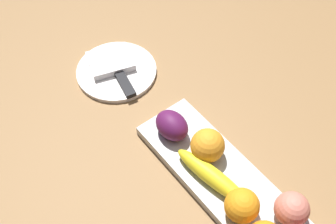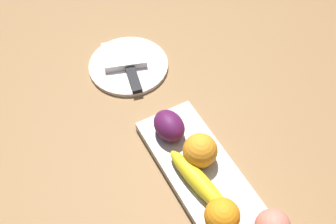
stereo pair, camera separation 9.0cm
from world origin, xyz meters
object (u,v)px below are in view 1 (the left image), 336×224
at_px(peach, 292,209).
at_px(banana, 212,177).
at_px(dinner_plate, 117,71).
at_px(folded_napkin, 110,61).
at_px(knife, 122,79).
at_px(grape_bunch, 172,125).
at_px(orange_near_banana, 242,206).
at_px(orange_center, 208,146).
at_px(fruit_tray, 232,190).

bearing_deg(peach, banana, 23.93).
xyz_separation_m(dinner_plate, folded_napkin, (0.03, -0.00, 0.01)).
relative_size(dinner_plate, folded_napkin, 1.88).
relative_size(dinner_plate, knife, 1.11).
height_order(folded_napkin, knife, folded_napkin).
bearing_deg(peach, grape_bunch, 10.92).
distance_m(orange_near_banana, peach, 0.09).
bearing_deg(dinner_plate, grape_bunch, 176.44).
distance_m(banana, orange_center, 0.06).
distance_m(grape_bunch, dinner_plate, 0.25).
bearing_deg(dinner_plate, folded_napkin, -0.00).
bearing_deg(folded_napkin, dinner_plate, 180.00).
bearing_deg(orange_near_banana, fruit_tray, -30.40).
distance_m(fruit_tray, dinner_plate, 0.42).
height_order(orange_near_banana, grape_bunch, orange_near_banana).
height_order(orange_near_banana, peach, orange_near_banana).
distance_m(fruit_tray, orange_center, 0.10).
height_order(grape_bunch, dinner_plate, grape_bunch).
height_order(orange_center, peach, orange_center).
xyz_separation_m(grape_bunch, knife, (0.20, -0.01, -0.04)).
height_order(peach, folded_napkin, peach).
xyz_separation_m(orange_center, folded_napkin, (0.36, 0.01, -0.04)).
relative_size(peach, folded_napkin, 0.61).
xyz_separation_m(fruit_tray, orange_center, (0.09, -0.01, 0.05)).
xyz_separation_m(banana, peach, (-0.15, -0.06, 0.01)).
height_order(grape_bunch, folded_napkin, grape_bunch).
height_order(fruit_tray, orange_center, orange_center).
relative_size(orange_center, peach, 1.09).
bearing_deg(knife, orange_center, -164.60).
xyz_separation_m(peach, grape_bunch, (0.29, 0.06, -0.00)).
bearing_deg(knife, orange_near_banana, -170.47).
bearing_deg(orange_near_banana, peach, -132.01).
relative_size(peach, knife, 0.36).
relative_size(fruit_tray, grape_bunch, 5.92).
xyz_separation_m(orange_near_banana, peach, (-0.06, -0.07, -0.00)).
xyz_separation_m(fruit_tray, dinner_plate, (0.42, 0.00, -0.01)).
distance_m(banana, peach, 0.16).
bearing_deg(dinner_plate, peach, -175.66).
bearing_deg(orange_center, fruit_tray, 174.87).
bearing_deg(knife, peach, -162.19).
bearing_deg(fruit_tray, peach, -159.77).
distance_m(orange_center, peach, 0.20).
xyz_separation_m(orange_near_banana, folded_napkin, (0.49, -0.03, -0.04)).
xyz_separation_m(orange_near_banana, orange_center, (0.14, -0.04, 0.00)).
xyz_separation_m(dinner_plate, knife, (-0.04, 0.01, 0.01)).
bearing_deg(peach, orange_near_banana, 47.99).
relative_size(orange_near_banana, knife, 0.37).
bearing_deg(peach, dinner_plate, 4.34).
bearing_deg(grape_bunch, fruit_tray, -175.14).
distance_m(fruit_tray, folded_napkin, 0.45).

